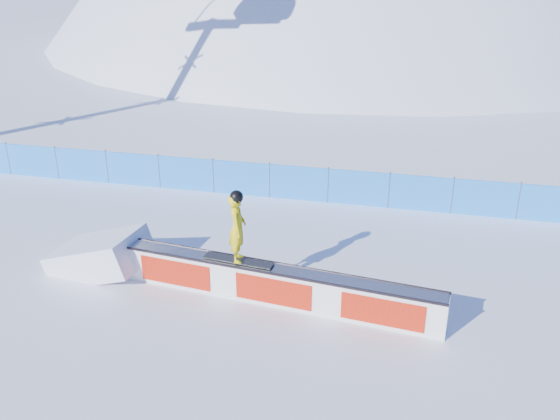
# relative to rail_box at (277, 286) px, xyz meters

# --- Properties ---
(ground) EXTENTS (160.00, 160.00, 0.00)m
(ground) POSITION_rel_rail_box_xyz_m (-2.78, 1.96, -0.48)
(ground) COLOR white
(ground) RESTS_ON ground
(snow_hill) EXTENTS (64.00, 64.00, 64.00)m
(snow_hill) POSITION_rel_rail_box_xyz_m (-2.78, 43.96, -18.48)
(snow_hill) COLOR white
(snow_hill) RESTS_ON ground
(safety_fence) EXTENTS (22.05, 0.05, 1.30)m
(safety_fence) POSITION_rel_rail_box_xyz_m (-2.78, 6.46, 0.13)
(safety_fence) COLOR #2084F4
(safety_fence) RESTS_ON ground
(rail_box) EXTENTS (8.06, 1.52, 0.97)m
(rail_box) POSITION_rel_rail_box_xyz_m (0.00, 0.00, 0.00)
(rail_box) COLOR white
(rail_box) RESTS_ON ground
(snow_ramp) EXTENTS (2.76, 1.92, 1.62)m
(snow_ramp) POSITION_rel_rail_box_xyz_m (-4.99, 0.60, -0.48)
(snow_ramp) COLOR white
(snow_ramp) RESTS_ON ground
(snowboarder) EXTENTS (1.79, 0.70, 1.84)m
(snowboarder) POSITION_rel_rail_box_xyz_m (-0.99, 0.12, 1.39)
(snowboarder) COLOR black
(snowboarder) RESTS_ON rail_box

